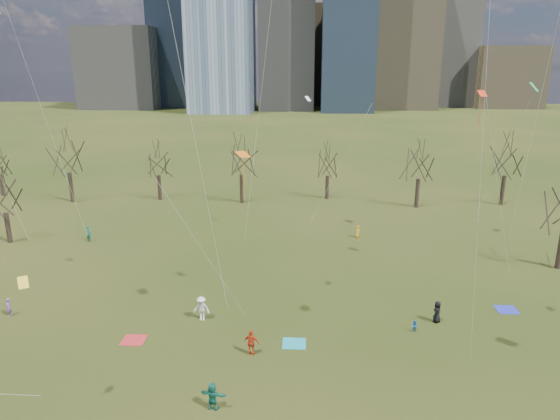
# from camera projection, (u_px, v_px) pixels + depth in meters

# --- Properties ---
(ground) EXTENTS (500.00, 500.00, 0.00)m
(ground) POSITION_uv_depth(u_px,v_px,m) (269.00, 369.00, 31.41)
(ground) COLOR black
(ground) RESTS_ON ground
(downtown_skyline) EXTENTS (212.50, 78.00, 118.00)m
(downtown_skyline) POSITION_uv_depth(u_px,v_px,m) (301.00, 20.00, 223.08)
(downtown_skyline) COLOR slate
(downtown_skyline) RESTS_ON ground
(bare_tree_row) EXTENTS (113.04, 29.80, 9.50)m
(bare_tree_row) POSITION_uv_depth(u_px,v_px,m) (291.00, 164.00, 65.47)
(bare_tree_row) COLOR black
(bare_tree_row) RESTS_ON ground
(blanket_teal) EXTENTS (1.60, 1.50, 0.03)m
(blanket_teal) POSITION_uv_depth(u_px,v_px,m) (294.00, 343.00, 34.26)
(blanket_teal) COLOR teal
(blanket_teal) RESTS_ON ground
(blanket_navy) EXTENTS (1.60, 1.50, 0.03)m
(blanket_navy) POSITION_uv_depth(u_px,v_px,m) (507.00, 310.00, 39.06)
(blanket_navy) COLOR #242CAA
(blanket_navy) RESTS_ON ground
(blanket_crimson) EXTENTS (1.60, 1.50, 0.03)m
(blanket_crimson) POSITION_uv_depth(u_px,v_px,m) (134.00, 340.00, 34.69)
(blanket_crimson) COLOR red
(blanket_crimson) RESTS_ON ground
(person_4) EXTENTS (1.10, 0.65, 1.77)m
(person_4) POSITION_uv_depth(u_px,v_px,m) (251.00, 343.00, 32.74)
(person_4) COLOR red
(person_4) RESTS_ON ground
(person_5) EXTENTS (1.60, 0.78, 1.65)m
(person_5) POSITION_uv_depth(u_px,v_px,m) (213.00, 396.00, 27.48)
(person_5) COLOR #19715D
(person_5) RESTS_ON ground
(person_6) EXTENTS (0.92, 0.97, 1.66)m
(person_6) POSITION_uv_depth(u_px,v_px,m) (437.00, 312.00, 36.96)
(person_6) COLOR black
(person_6) RESTS_ON ground
(person_7) EXTENTS (0.37, 0.54, 1.43)m
(person_7) POSITION_uv_depth(u_px,v_px,m) (9.00, 307.00, 37.96)
(person_7) COLOR #834D9B
(person_7) RESTS_ON ground
(person_8) EXTENTS (0.57, 0.56, 0.92)m
(person_8) POSITION_uv_depth(u_px,v_px,m) (415.00, 326.00, 35.64)
(person_8) COLOR #2768AC
(person_8) RESTS_ON ground
(person_9) EXTENTS (1.31, 0.86, 1.89)m
(person_9) POSITION_uv_depth(u_px,v_px,m) (202.00, 308.00, 37.27)
(person_9) COLOR silver
(person_9) RESTS_ON ground
(person_12) EXTENTS (0.65, 0.79, 1.38)m
(person_12) POSITION_uv_depth(u_px,v_px,m) (358.00, 232.00, 55.58)
(person_12) COLOR gold
(person_12) RESTS_ON ground
(person_13) EXTENTS (0.78, 0.73, 1.80)m
(person_13) POSITION_uv_depth(u_px,v_px,m) (89.00, 234.00, 54.27)
(person_13) COLOR #17685A
(person_13) RESTS_ON ground
(kites_airborne) EXTENTS (54.63, 38.24, 31.22)m
(kites_airborne) POSITION_uv_depth(u_px,v_px,m) (318.00, 137.00, 37.42)
(kites_airborne) COLOR orange
(kites_airborne) RESTS_ON ground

